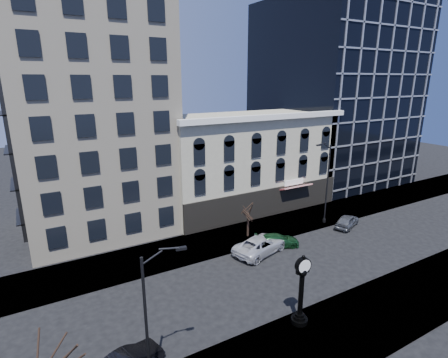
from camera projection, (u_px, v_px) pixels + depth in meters
ground at (227, 289)px, 28.14m from camera, size 160.00×160.00×0.00m
sidewalk_far at (187, 249)px, 34.80m from camera, size 160.00×6.00×0.12m
sidewalk_near at (292, 354)px, 21.44m from camera, size 160.00×6.00×0.12m
cream_tower at (83, 49)px, 35.67m from camera, size 15.90×15.40×42.50m
victorian_row at (245, 162)px, 45.48m from camera, size 22.60×11.19×12.50m
glass_office at (332, 94)px, 56.99m from camera, size 20.00×20.15×28.00m
street_clock at (301, 293)px, 23.54m from camera, size 1.17×1.17×5.15m
street_lamp_near at (157, 286)px, 16.98m from camera, size 2.22×0.66×8.65m
street_lamp_far at (325, 162)px, 38.67m from camera, size 2.53×0.46×9.76m
bare_tree_far at (248, 208)px, 36.63m from camera, size 2.46×2.46×4.23m
car_far_a at (260, 245)px, 33.89m from camera, size 6.50×4.28×1.66m
car_far_b at (277, 240)px, 35.24m from camera, size 4.82×3.31×1.30m
car_far_c at (347, 221)px, 39.89m from camera, size 4.49×3.15×1.42m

